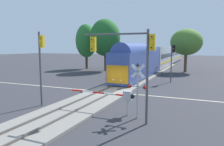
{
  "coord_description": "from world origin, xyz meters",
  "views": [
    {
      "loc": [
        9.24,
        -21.16,
        4.95
      ],
      "look_at": [
        -0.14,
        0.92,
        2.0
      ],
      "focal_mm": 34.49,
      "sensor_mm": 36.0,
      "label": 1
    }
  ],
  "objects_px": {
    "crossing_gate_near": "(121,96)",
    "pine_left_background": "(86,41)",
    "commuter_train": "(162,56)",
    "oak_behind_train": "(105,38)",
    "crossing_signal_mast": "(137,85)",
    "elm_centre_background": "(186,42)",
    "traffic_signal_median": "(41,57)",
    "traffic_signal_far_side": "(173,56)",
    "traffic_signal_near_right": "(128,53)"
  },
  "relations": [
    {
      "from": "commuter_train",
      "to": "traffic_signal_near_right",
      "type": "height_order",
      "value": "traffic_signal_near_right"
    },
    {
      "from": "crossing_gate_near",
      "to": "traffic_signal_median",
      "type": "xyz_separation_m",
      "value": [
        -6.91,
        -0.32,
        2.72
      ]
    },
    {
      "from": "oak_behind_train",
      "to": "elm_centre_background",
      "type": "xyz_separation_m",
      "value": [
        15.43,
        4.02,
        -0.97
      ]
    },
    {
      "from": "crossing_signal_mast",
      "to": "traffic_signal_median",
      "type": "height_order",
      "value": "traffic_signal_median"
    },
    {
      "from": "crossing_gate_near",
      "to": "oak_behind_train",
      "type": "xyz_separation_m",
      "value": [
        -13.22,
        25.88,
        5.38
      ]
    },
    {
      "from": "elm_centre_background",
      "to": "oak_behind_train",
      "type": "bearing_deg",
      "value": -165.41
    },
    {
      "from": "oak_behind_train",
      "to": "elm_centre_background",
      "type": "height_order",
      "value": "oak_behind_train"
    },
    {
      "from": "commuter_train",
      "to": "oak_behind_train",
      "type": "bearing_deg",
      "value": -126.11
    },
    {
      "from": "crossing_signal_mast",
      "to": "elm_centre_background",
      "type": "height_order",
      "value": "elm_centre_background"
    },
    {
      "from": "commuter_train",
      "to": "oak_behind_train",
      "type": "relative_size",
      "value": 6.02
    },
    {
      "from": "crossing_gate_near",
      "to": "traffic_signal_near_right",
      "type": "height_order",
      "value": "traffic_signal_near_right"
    },
    {
      "from": "crossing_gate_near",
      "to": "oak_behind_train",
      "type": "relative_size",
      "value": 0.5
    },
    {
      "from": "oak_behind_train",
      "to": "elm_centre_background",
      "type": "relative_size",
      "value": 1.26
    },
    {
      "from": "traffic_signal_median",
      "to": "crossing_gate_near",
      "type": "bearing_deg",
      "value": 2.69
    },
    {
      "from": "commuter_train",
      "to": "pine_left_background",
      "type": "bearing_deg",
      "value": -144.78
    },
    {
      "from": "commuter_train",
      "to": "crossing_signal_mast",
      "type": "xyz_separation_m",
      "value": [
        5.2,
        -39.06,
        -0.37
      ]
    },
    {
      "from": "commuter_train",
      "to": "traffic_signal_median",
      "type": "xyz_separation_m",
      "value": [
        -3.05,
        -39.02,
        1.37
      ]
    },
    {
      "from": "crossing_gate_near",
      "to": "traffic_signal_median",
      "type": "height_order",
      "value": "traffic_signal_median"
    },
    {
      "from": "crossing_signal_mast",
      "to": "pine_left_background",
      "type": "xyz_separation_m",
      "value": [
        -20.2,
        28.47,
        3.87
      ]
    },
    {
      "from": "traffic_signal_near_right",
      "to": "crossing_signal_mast",
      "type": "bearing_deg",
      "value": 65.59
    },
    {
      "from": "commuter_train",
      "to": "traffic_signal_far_side",
      "type": "xyz_separation_m",
      "value": [
        5.34,
        -22.49,
        0.91
      ]
    },
    {
      "from": "commuter_train",
      "to": "crossing_signal_mast",
      "type": "height_order",
      "value": "commuter_train"
    },
    {
      "from": "pine_left_background",
      "to": "elm_centre_background",
      "type": "distance_m",
      "value": 21.17
    },
    {
      "from": "traffic_signal_far_side",
      "to": "oak_behind_train",
      "type": "distance_m",
      "value": 17.86
    },
    {
      "from": "traffic_signal_far_side",
      "to": "traffic_signal_median",
      "type": "bearing_deg",
      "value": -116.91
    },
    {
      "from": "commuter_train",
      "to": "traffic_signal_near_right",
      "type": "distance_m",
      "value": 40.24
    },
    {
      "from": "oak_behind_train",
      "to": "crossing_gate_near",
      "type": "bearing_deg",
      "value": -62.95
    },
    {
      "from": "crossing_gate_near",
      "to": "traffic_signal_near_right",
      "type": "relative_size",
      "value": 0.87
    },
    {
      "from": "crossing_gate_near",
      "to": "pine_left_background",
      "type": "distance_m",
      "value": 34.19
    },
    {
      "from": "oak_behind_train",
      "to": "crossing_signal_mast",
      "type": "bearing_deg",
      "value": -61.0
    },
    {
      "from": "crossing_signal_mast",
      "to": "traffic_signal_near_right",
      "type": "distance_m",
      "value": 2.37
    },
    {
      "from": "traffic_signal_near_right",
      "to": "oak_behind_train",
      "type": "distance_m",
      "value": 30.65
    },
    {
      "from": "traffic_signal_median",
      "to": "traffic_signal_far_side",
      "type": "bearing_deg",
      "value": 63.09
    },
    {
      "from": "crossing_signal_mast",
      "to": "pine_left_background",
      "type": "height_order",
      "value": "pine_left_background"
    },
    {
      "from": "traffic_signal_near_right",
      "to": "elm_centre_background",
      "type": "distance_m",
      "value": 31.16
    },
    {
      "from": "crossing_signal_mast",
      "to": "traffic_signal_far_side",
      "type": "relative_size",
      "value": 0.71
    },
    {
      "from": "commuter_train",
      "to": "crossing_signal_mast",
      "type": "bearing_deg",
      "value": -82.42
    },
    {
      "from": "traffic_signal_far_side",
      "to": "crossing_gate_near",
      "type": "bearing_deg",
      "value": -95.19
    },
    {
      "from": "crossing_signal_mast",
      "to": "oak_behind_train",
      "type": "bearing_deg",
      "value": 119.0
    },
    {
      "from": "commuter_train",
      "to": "crossing_signal_mast",
      "type": "relative_size",
      "value": 16.4
    },
    {
      "from": "commuter_train",
      "to": "crossing_gate_near",
      "type": "distance_m",
      "value": 38.91
    },
    {
      "from": "oak_behind_train",
      "to": "elm_centre_background",
      "type": "bearing_deg",
      "value": 14.59
    },
    {
      "from": "crossing_gate_near",
      "to": "pine_left_background",
      "type": "xyz_separation_m",
      "value": [
        -18.87,
        28.1,
        4.85
      ]
    },
    {
      "from": "traffic_signal_near_right",
      "to": "oak_behind_train",
      "type": "relative_size",
      "value": 0.57
    },
    {
      "from": "pine_left_background",
      "to": "oak_behind_train",
      "type": "bearing_deg",
      "value": -21.45
    },
    {
      "from": "crossing_signal_mast",
      "to": "oak_behind_train",
      "type": "relative_size",
      "value": 0.37
    },
    {
      "from": "crossing_signal_mast",
      "to": "traffic_signal_far_side",
      "type": "bearing_deg",
      "value": 89.52
    },
    {
      "from": "crossing_signal_mast",
      "to": "elm_centre_background",
      "type": "relative_size",
      "value": 0.46
    },
    {
      "from": "traffic_signal_median",
      "to": "oak_behind_train",
      "type": "relative_size",
      "value": 0.58
    },
    {
      "from": "traffic_signal_near_right",
      "to": "traffic_signal_median",
      "type": "height_order",
      "value": "traffic_signal_median"
    }
  ]
}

